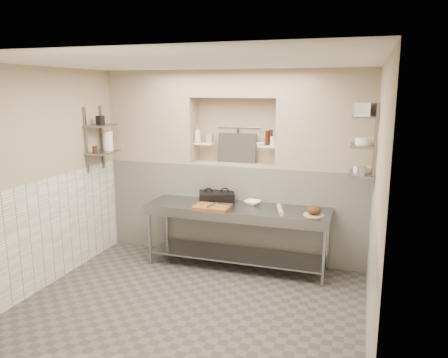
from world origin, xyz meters
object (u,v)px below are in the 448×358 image
at_px(rolling_pin, 280,210).
at_px(panini_press, 217,197).
at_px(prep_table, 237,224).
at_px(cutting_board, 212,207).
at_px(bread_loaf, 314,210).
at_px(bowl_alcove, 260,144).
at_px(jug_left, 108,141).
at_px(mixing_bowl, 253,203).
at_px(bottle_soap, 198,135).

bearing_deg(rolling_pin, panini_press, 164.11).
bearing_deg(prep_table, cutting_board, -146.52).
bearing_deg(panini_press, prep_table, -50.73).
relative_size(panini_press, cutting_board, 1.24).
xyz_separation_m(bread_loaf, bowl_alcove, (-0.88, 0.62, 0.76)).
relative_size(prep_table, jug_left, 8.97).
height_order(rolling_pin, bowl_alcove, bowl_alcove).
xyz_separation_m(prep_table, bread_loaf, (1.08, -0.09, 0.33)).
relative_size(panini_press, rolling_pin, 1.43).
xyz_separation_m(mixing_bowl, jug_left, (-2.22, -0.18, 0.83)).
xyz_separation_m(mixing_bowl, bowl_alcove, (0.02, 0.33, 0.80)).
bearing_deg(rolling_pin, bread_loaf, -3.05).
bearing_deg(prep_table, rolling_pin, -6.33).
xyz_separation_m(panini_press, bowl_alcove, (0.57, 0.31, 0.76)).
bearing_deg(cutting_board, bread_loaf, 4.39).
height_order(mixing_bowl, bottle_soap, bottle_soap).
relative_size(rolling_pin, jug_left, 1.46).
distance_m(prep_table, panini_press, 0.54).
distance_m(panini_press, bowl_alcove, 1.00).
bearing_deg(rolling_pin, jug_left, 178.14).
bearing_deg(jug_left, mixing_bowl, 4.60).
distance_m(bottle_soap, jug_left, 1.36).
distance_m(rolling_pin, jug_left, 2.79).
distance_m(panini_press, jug_left, 1.85).
distance_m(cutting_board, bottle_soap, 1.27).
height_order(prep_table, bottle_soap, bottle_soap).
bearing_deg(bowl_alcove, cutting_board, -124.56).
relative_size(cutting_board, jug_left, 1.70).
xyz_separation_m(prep_table, bottle_soap, (-0.79, 0.53, 1.19)).
relative_size(bottle_soap, bowl_alcove, 2.04).
distance_m(mixing_bowl, bottle_soap, 1.37).
relative_size(bread_loaf, jug_left, 0.68).
height_order(rolling_pin, bread_loaf, bread_loaf).
bearing_deg(rolling_pin, prep_table, 173.67).
height_order(panini_press, bread_loaf, panini_press).
distance_m(prep_table, rolling_pin, 0.69).
bearing_deg(mixing_bowl, rolling_pin, -30.42).
bearing_deg(rolling_pin, mixing_bowl, 149.58).
distance_m(prep_table, mixing_bowl, 0.39).
bearing_deg(jug_left, bowl_alcove, 12.77).
bearing_deg(jug_left, bread_loaf, -2.03).
height_order(cutting_board, rolling_pin, rolling_pin).
relative_size(prep_table, mixing_bowl, 11.23).
distance_m(rolling_pin, bread_loaf, 0.45).
height_order(panini_press, bottle_soap, bottle_soap).
bearing_deg(bottle_soap, mixing_bowl, -19.12).
xyz_separation_m(prep_table, mixing_bowl, (0.17, 0.20, 0.29)).
height_order(cutting_board, bowl_alcove, bowl_alcove).
relative_size(mixing_bowl, jug_left, 0.80).
bearing_deg(bread_loaf, prep_table, 175.04).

